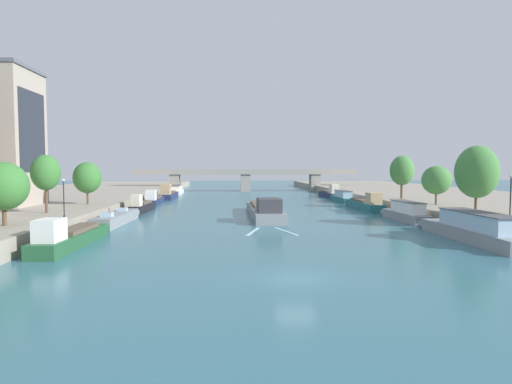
{
  "coord_description": "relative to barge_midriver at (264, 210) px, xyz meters",
  "views": [
    {
      "loc": [
        -4.03,
        -26.02,
        7.04
      ],
      "look_at": [
        0.0,
        43.53,
        2.95
      ],
      "focal_mm": 29.39,
      "sensor_mm": 36.0,
      "label": 1
    }
  ],
  "objects": [
    {
      "name": "ground_plane",
      "position": [
        -0.61,
        -33.47,
        -0.97
      ],
      "size": [
        400.0,
        400.0,
        0.0
      ],
      "primitive_type": "plane",
      "color": "#336675"
    },
    {
      "name": "quay_left",
      "position": [
        -39.31,
        21.53,
        -0.11
      ],
      "size": [
        36.0,
        170.0,
        1.73
      ],
      "primitive_type": "cube",
      "color": "gray",
      "rests_on": "ground"
    },
    {
      "name": "quay_right",
      "position": [
        38.1,
        21.53,
        -0.11
      ],
      "size": [
        36.0,
        170.0,
        1.73
      ],
      "primitive_type": "cube",
      "color": "gray",
      "rests_on": "ground"
    },
    {
      "name": "barge_midriver",
      "position": [
        0.0,
        0.0,
        0.0
      ],
      "size": [
        4.38,
        21.59,
        3.08
      ],
      "color": "gray",
      "rests_on": "ground"
    },
    {
      "name": "wake_behind_barge",
      "position": [
        -0.54,
        -13.94,
        -0.96
      ],
      "size": [
        5.6,
        5.94,
        0.03
      ],
      "color": "#A5D1DB",
      "rests_on": "ground"
    },
    {
      "name": "moored_boat_left_downstream",
      "position": [
        -18.97,
        -21.82,
        -0.06
      ],
      "size": [
        2.73,
        13.62,
        2.97
      ],
      "color": "#235633",
      "rests_on": "ground"
    },
    {
      "name": "moored_boat_left_lone",
      "position": [
        -19.07,
        -6.39,
        -0.28
      ],
      "size": [
        2.77,
        13.66,
        2.43
      ],
      "color": "gray",
      "rests_on": "ground"
    },
    {
      "name": "moored_boat_left_far",
      "position": [
        -18.77,
        7.08,
        -0.05
      ],
      "size": [
        2.15,
        10.88,
        2.99
      ],
      "color": "black",
      "rests_on": "ground"
    },
    {
      "name": "moored_boat_left_second",
      "position": [
        -19.66,
        22.2,
        -0.12
      ],
      "size": [
        2.72,
        12.9,
        2.87
      ],
      "color": "#1E284C",
      "rests_on": "ground"
    },
    {
      "name": "moored_boat_left_upstream",
      "position": [
        -19.07,
        36.4,
        0.03
      ],
      "size": [
        2.97,
        14.45,
        3.44
      ],
      "color": "#1E284C",
      "rests_on": "ground"
    },
    {
      "name": "moored_boat_left_gap_after",
      "position": [
        -19.35,
        53.05,
        0.01
      ],
      "size": [
        3.27,
        14.38,
        2.35
      ],
      "color": "silver",
      "rests_on": "ground"
    },
    {
      "name": "moored_boat_right_midway",
      "position": [
        18.48,
        -21.09,
        0.22
      ],
      "size": [
        3.38,
        15.89,
        2.85
      ],
      "color": "gray",
      "rests_on": "ground"
    },
    {
      "name": "moored_boat_right_near",
      "position": [
        18.18,
        -6.02,
        0.13
      ],
      "size": [
        2.53,
        11.25,
        2.65
      ],
      "color": "gray",
      "rests_on": "ground"
    },
    {
      "name": "moored_boat_right_downstream",
      "position": [
        17.62,
        9.07,
        -0.02
      ],
      "size": [
        2.83,
        14.01,
        3.08
      ],
      "color": "#23666B",
      "rests_on": "ground"
    },
    {
      "name": "moored_boat_right_lone",
      "position": [
        17.92,
        24.46,
        0.02
      ],
      "size": [
        2.37,
        11.48,
        2.38
      ],
      "color": "#23666B",
      "rests_on": "ground"
    },
    {
      "name": "moored_boat_right_second",
      "position": [
        18.31,
        37.16,
        -0.01
      ],
      "size": [
        2.67,
        12.88,
        3.27
      ],
      "color": "#1E284C",
      "rests_on": "ground"
    },
    {
      "name": "tree_left_midway",
      "position": [
        -25.41,
        -20.17,
        4.37
      ],
      "size": [
        4.34,
        4.34,
        5.83
      ],
      "color": "brown",
      "rests_on": "quay_left"
    },
    {
      "name": "tree_left_past_mid",
      "position": [
        -26.25,
        -9.5,
        5.46
      ],
      "size": [
        3.26,
        3.26,
        6.79
      ],
      "color": "brown",
      "rests_on": "quay_left"
    },
    {
      "name": "tree_left_nearest",
      "position": [
        -25.45,
        2.1,
        4.59
      ],
      "size": [
        3.93,
        3.93,
        6.08
      ],
      "color": "brown",
      "rests_on": "quay_left"
    },
    {
      "name": "tree_right_nearest",
      "position": [
        23.53,
        -12.83,
        5.56
      ],
      "size": [
        4.76,
        4.76,
        7.83
      ],
      "color": "brown",
      "rests_on": "quay_right"
    },
    {
      "name": "tree_right_end_of_row",
      "position": [
        24.35,
        -1.76,
        4.27
      ],
      "size": [
        4.02,
        4.02,
        5.54
      ],
      "color": "brown",
      "rests_on": "quay_right"
    },
    {
      "name": "tree_right_past_mid",
      "position": [
        24.29,
        10.21,
        5.54
      ],
      "size": [
        4.02,
        4.02,
        7.32
      ],
      "color": "brown",
      "rests_on": "quay_right"
    },
    {
      "name": "lamppost_left_bank",
      "position": [
        -22.56,
        -13.83,
        3.02
      ],
      "size": [
        0.28,
        0.28,
        4.1
      ],
      "color": "black",
      "rests_on": "quay_left"
    },
    {
      "name": "lamppost_right_bank",
      "position": [
        21.94,
        -21.13,
        3.29
      ],
      "size": [
        0.28,
        0.28,
        4.61
      ],
      "color": "black",
      "rests_on": "quay_right"
    },
    {
      "name": "bridge_far",
      "position": [
        -0.61,
        64.06,
        3.24
      ],
      "size": [
        65.42,
        4.4,
        6.53
      ],
      "color": "gray",
      "rests_on": "ground"
    }
  ]
}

